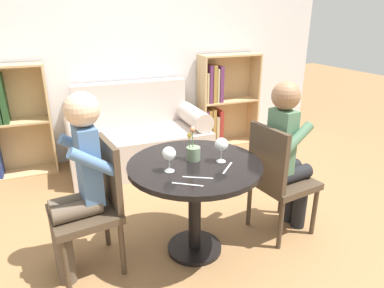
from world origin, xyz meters
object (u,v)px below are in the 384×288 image
at_px(bookshelf_left, 181,95).
at_px(chair_right, 287,217).
at_px(flower_vase, 192,150).
at_px(person_left, 104,146).
at_px(couch, 272,132).
at_px(chair_left, 116,167).
at_px(person_right, 305,199).
at_px(wine_glass_left, 150,150).
at_px(wine_glass_right, 194,163).

relative_size(bookshelf_left, chair_right, 1.31).
bearing_deg(flower_vase, person_left, -177.20).
relative_size(couch, chair_left, 1.69).
bearing_deg(chair_left, flower_vase, 88.66).
height_order(chair_right, person_right, person_right).
bearing_deg(chair_left, wine_glass_left, 64.71).
xyz_separation_m(chair_right, wine_glass_right, (-0.53, -0.22, 0.33)).
bearing_deg(couch, bookshelf_left, 169.28).
bearing_deg(person_right, couch, 21.61).
relative_size(wine_glass_left, wine_glass_right, 0.97).
bearing_deg(person_left, flower_vase, 89.09).
height_order(bookshelf_left, wine_glass_right, bookshelf_left).
bearing_deg(wine_glass_right, chair_left, 164.63).
bearing_deg(chair_right, wine_glass_right, 111.99).
bearing_deg(chair_right, person_right, -89.85).
relative_size(chair_right, person_right, 0.74).
distance_m(chair_right, wine_glass_left, 0.96).
bearing_deg(chair_left, couch, 156.61).
height_order(couch, flower_vase, flower_vase).
height_order(chair_right, wine_glass_left, chair_right).
relative_size(wine_glass_left, flower_vase, 0.69).
distance_m(person_left, person_right, 1.56).
height_order(couch, person_left, person_left).
relative_size(couch, chair_right, 1.69).
relative_size(chair_right, flower_vase, 3.74).
height_order(couch, person_right, person_right).
xyz_separation_m(chair_left, flower_vase, (0.69, 0.03, 0.29)).
distance_m(couch, wine_glass_left, 2.20).
relative_size(chair_left, wine_glass_left, 5.41).
height_order(bookshelf_left, wine_glass_left, bookshelf_left).
relative_size(couch, wine_glass_left, 9.16).
distance_m(bookshelf_left, flower_vase, 2.60).
bearing_deg(chair_right, bookshelf_left, 43.29).
bearing_deg(flower_vase, bookshelf_left, 123.02).
height_order(couch, wine_glass_right, couch).
bearing_deg(flower_vase, person_right, -3.30).
relative_size(bookshelf_left, flower_vase, 4.91).
relative_size(person_left, wine_glass_right, 7.18).
bearing_deg(couch, chair_right, -70.48).
distance_m(person_left, wine_glass_left, 0.64).
distance_m(couch, wine_glass_right, 2.23).
bearing_deg(couch, person_right, -68.17).
xyz_separation_m(person_right, wine_glass_left, (-0.97, -0.18, 0.17)).
height_order(chair_left, wine_glass_left, chair_left).
distance_m(person_right, wine_glass_right, 0.68).
bearing_deg(bookshelf_left, person_left, -73.96).
xyz_separation_m(bookshelf_left, wine_glass_right, (1.57, -2.43, 0.30)).
bearing_deg(wine_glass_left, person_left, 162.23).
xyz_separation_m(person_right, flower_vase, (-0.78, 0.05, 0.13)).
xyz_separation_m(wine_glass_right, flower_vase, (-0.16, 0.26, -0.04)).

